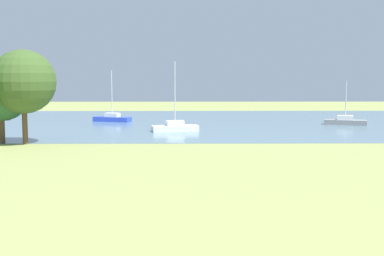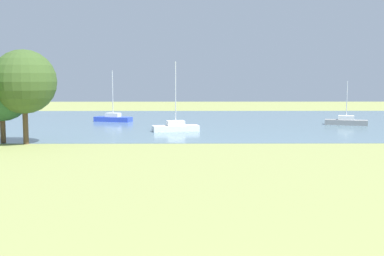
% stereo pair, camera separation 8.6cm
% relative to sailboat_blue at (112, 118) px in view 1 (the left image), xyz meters
% --- Properties ---
extents(ground_plane, '(160.00, 160.00, 0.00)m').
position_rel_sailboat_blue_xyz_m(ground_plane, '(10.58, -28.34, -0.46)').
color(ground_plane, '#8C9351').
extents(water_surface, '(140.00, 40.00, 0.02)m').
position_rel_sailboat_blue_xyz_m(water_surface, '(10.58, -0.34, -0.45)').
color(water_surface, slate).
rests_on(water_surface, ground).
extents(sailboat_blue, '(5.03, 2.95, 6.46)m').
position_rel_sailboat_blue_xyz_m(sailboat_blue, '(0.00, 0.00, 0.00)').
color(sailboat_blue, blue).
rests_on(sailboat_blue, water_surface).
extents(sailboat_white, '(5.02, 2.59, 7.20)m').
position_rel_sailboat_blue_xyz_m(sailboat_white, '(8.27, -11.06, 0.01)').
color(sailboat_white, white).
rests_on(sailboat_white, water_surface).
extents(sailboat_gray, '(5.03, 2.97, 5.20)m').
position_rel_sailboat_blue_xyz_m(sailboat_gray, '(28.25, -4.53, -0.01)').
color(sailboat_gray, gray).
rests_on(sailboat_gray, water_surface).
extents(tree_west_near, '(5.05, 5.05, 6.92)m').
position_rel_sailboat_blue_xyz_m(tree_west_near, '(-6.19, -19.81, 3.93)').
color(tree_west_near, brown).
rests_on(tree_west_near, ground).
extents(tree_east_near, '(5.33, 5.33, 7.88)m').
position_rel_sailboat_blue_xyz_m(tree_east_near, '(-4.03, -20.44, 4.74)').
color(tree_east_near, brown).
rests_on(tree_east_near, ground).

